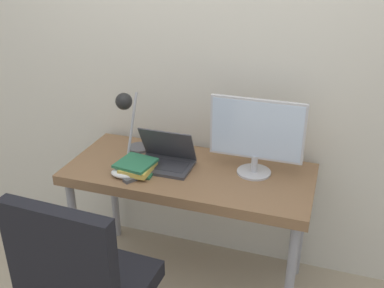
{
  "coord_description": "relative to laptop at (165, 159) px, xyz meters",
  "views": [
    {
      "loc": [
        0.74,
        -1.83,
        2.0
      ],
      "look_at": [
        0.03,
        0.28,
        0.96
      ],
      "focal_mm": 42.0,
      "sensor_mm": 36.0,
      "label": 1
    }
  ],
  "objects": [
    {
      "name": "office_chair",
      "position": [
        -0.09,
        -0.82,
        -0.23
      ],
      "size": [
        0.59,
        0.6,
        1.04
      ],
      "color": "black",
      "rests_on": "ground_plane"
    },
    {
      "name": "wall_back",
      "position": [
        0.15,
        0.37,
        0.48
      ],
      "size": [
        8.0,
        0.05,
        2.6
      ],
      "color": "beige",
      "rests_on": "ground_plane"
    },
    {
      "name": "desk_lamp",
      "position": [
        -0.24,
        0.04,
        0.22
      ],
      "size": [
        0.14,
        0.29,
        0.42
      ],
      "color": "#4C4C51",
      "rests_on": "desk"
    },
    {
      "name": "monitor",
      "position": [
        0.51,
        0.08,
        0.19
      ],
      "size": [
        0.52,
        0.19,
        0.44
      ],
      "color": "#B7B7BC",
      "rests_on": "desk"
    },
    {
      "name": "laptop",
      "position": [
        0.0,
        0.0,
        0.0
      ],
      "size": [
        0.32,
        0.23,
        0.22
      ],
      "color": "#38383D",
      "rests_on": "desk"
    },
    {
      "name": "desk",
      "position": [
        0.15,
        -0.0,
        -0.12
      ],
      "size": [
        1.41,
        0.62,
        0.78
      ],
      "color": "brown",
      "rests_on": "ground_plane"
    },
    {
      "name": "game_controller",
      "position": [
        -0.17,
        -0.2,
        -0.03
      ],
      "size": [
        0.15,
        0.09,
        0.04
      ],
      "color": "white",
      "rests_on": "desk"
    },
    {
      "name": "tv_remote",
      "position": [
        -0.1,
        -0.2,
        -0.04
      ],
      "size": [
        0.11,
        0.14,
        0.02
      ],
      "color": "#4C4C51",
      "rests_on": "desk"
    },
    {
      "name": "book_stack",
      "position": [
        -0.12,
        -0.12,
        -0.01
      ],
      "size": [
        0.22,
        0.23,
        0.06
      ],
      "color": "#286B47",
      "rests_on": "desk"
    }
  ]
}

